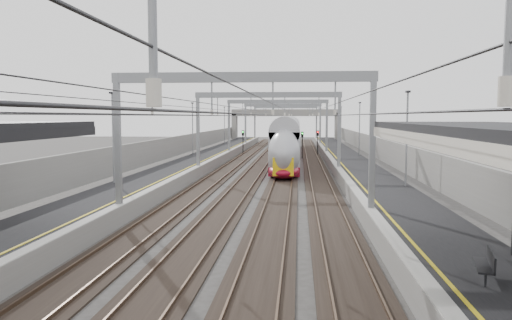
% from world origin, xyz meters
% --- Properties ---
extents(platform_left, '(4.00, 120.00, 1.00)m').
position_xyz_m(platform_left, '(-8.00, 45.00, 0.50)').
color(platform_left, black).
rests_on(platform_left, ground).
extents(platform_right, '(4.00, 120.00, 1.00)m').
position_xyz_m(platform_right, '(8.00, 45.00, 0.50)').
color(platform_right, black).
rests_on(platform_right, ground).
extents(tracks, '(11.40, 140.00, 0.20)m').
position_xyz_m(tracks, '(0.00, 45.00, 0.05)').
color(tracks, black).
rests_on(tracks, ground).
extents(overhead_line, '(13.00, 140.00, 6.60)m').
position_xyz_m(overhead_line, '(0.00, 51.62, 6.14)').
color(overhead_line, gray).
rests_on(overhead_line, platform_left).
extents(overbridge, '(22.00, 2.20, 6.90)m').
position_xyz_m(overbridge, '(0.00, 100.00, 5.31)').
color(overbridge, gray).
rests_on(overbridge, ground).
extents(wall_left, '(0.30, 120.00, 3.20)m').
position_xyz_m(wall_left, '(-11.20, 45.00, 1.60)').
color(wall_left, gray).
rests_on(wall_left, ground).
extents(wall_right, '(0.30, 120.00, 3.20)m').
position_xyz_m(wall_right, '(11.20, 45.00, 1.60)').
color(wall_right, gray).
rests_on(wall_right, ground).
extents(train, '(2.75, 50.11, 4.35)m').
position_xyz_m(train, '(1.50, 61.73, 2.13)').
color(train, maroon).
rests_on(train, ground).
extents(bench, '(0.77, 1.64, 0.82)m').
position_xyz_m(bench, '(7.90, 11.39, 1.49)').
color(bench, black).
rests_on(bench, platform_right).
extents(signal_green, '(0.32, 0.32, 3.48)m').
position_xyz_m(signal_green, '(-5.20, 68.36, 2.42)').
color(signal_green, black).
rests_on(signal_green, ground).
extents(signal_red_near, '(0.32, 0.32, 3.48)m').
position_xyz_m(signal_red_near, '(3.20, 62.64, 2.42)').
color(signal_red_near, black).
rests_on(signal_red_near, ground).
extents(signal_red_far, '(0.32, 0.32, 3.48)m').
position_xyz_m(signal_red_far, '(5.40, 68.11, 2.42)').
color(signal_red_far, black).
rests_on(signal_red_far, ground).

